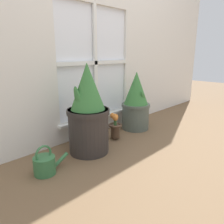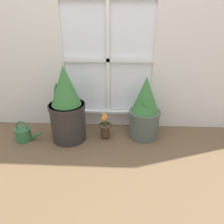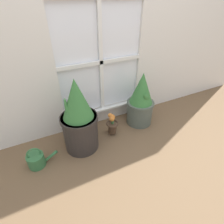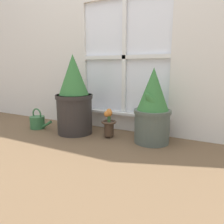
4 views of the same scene
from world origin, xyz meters
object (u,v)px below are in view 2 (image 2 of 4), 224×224
object	(u,v)px
potted_plant_left	(67,107)
watering_can	(24,134)
potted_plant_right	(145,110)
flower_vase	(105,126)

from	to	relation	value
potted_plant_left	watering_can	bearing A→B (deg)	-173.26
potted_plant_right	flower_vase	world-z (taller)	potted_plant_right
potted_plant_right	flower_vase	distance (m)	0.41
potted_plant_right	watering_can	distance (m)	1.20
potted_plant_left	flower_vase	xyz separation A→B (m)	(0.35, 0.03, -0.21)
potted_plant_right	flower_vase	bearing A→B (deg)	-172.32
potted_plant_left	potted_plant_right	world-z (taller)	potted_plant_left
potted_plant_left	flower_vase	size ratio (longest dim) A/B	2.85
potted_plant_right	watering_can	bearing A→B (deg)	-173.39
watering_can	potted_plant_left	bearing A→B (deg)	6.74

